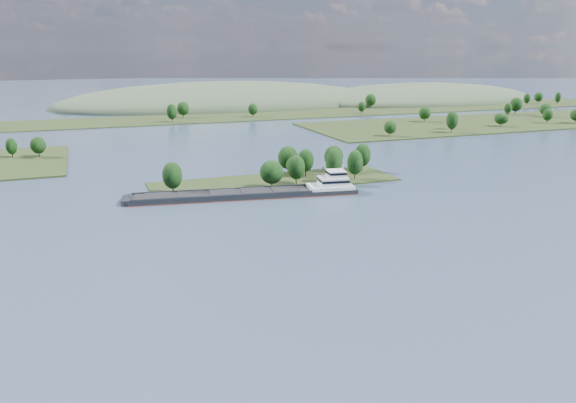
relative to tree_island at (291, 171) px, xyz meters
name	(u,v)px	position (x,y,z in m)	size (l,w,h in m)	color
ground	(338,224)	(-6.65, -59.36, -4.47)	(1800.00, 1800.00, 0.00)	#36475E
tree_island	(291,171)	(0.00, 0.00, 0.00)	(100.00, 31.21, 15.07)	#222F15
right_bank	(518,120)	(224.80, 120.39, -3.46)	(320.00, 90.00, 15.30)	#222F15
back_shoreline	(189,118)	(-0.20, 220.50, -3.85)	(900.00, 60.00, 14.39)	#222F15
hill_east	(421,101)	(253.35, 290.64, -4.47)	(260.00, 140.00, 36.00)	#3A4B33
hill_west	(225,105)	(53.35, 320.64, -4.47)	(320.00, 160.00, 44.00)	#3A4B33
cargo_barge	(260,192)	(-19.23, -18.20, -3.01)	(86.33, 22.76, 11.60)	black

